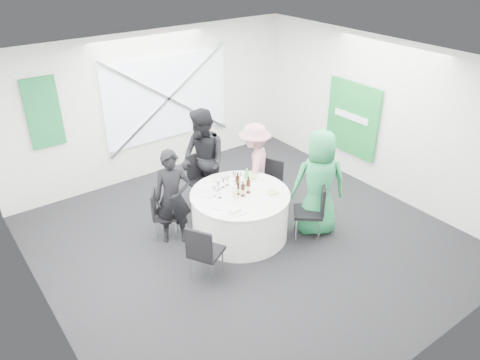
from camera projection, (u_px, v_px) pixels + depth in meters
floor at (247, 240)px, 7.47m from camera, size 6.00×6.00×0.00m
ceiling at (249, 66)px, 6.13m from camera, size 6.00×6.00×0.00m
wall_back at (153, 105)px, 8.92m from camera, size 6.00×0.00×6.00m
wall_front at (429, 268)px, 4.68m from camera, size 6.00×0.00×6.00m
wall_left at (35, 231)px, 5.24m from camera, size 0.00×6.00×6.00m
wall_right at (381, 117)px, 8.36m from camera, size 0.00×6.00×6.00m
window_panel at (168, 98)px, 9.00m from camera, size 2.60×0.03×1.60m
window_brace_a at (169, 98)px, 8.97m from camera, size 2.63×0.05×1.84m
window_brace_b at (169, 98)px, 8.97m from camera, size 2.63×0.05×1.84m
green_banner at (44, 113)px, 7.70m from camera, size 0.55×0.04×1.20m
green_sign at (352, 119)px, 8.85m from camera, size 0.05×1.20×1.40m
banquet_table at (240, 214)px, 7.43m from camera, size 1.56×1.56×0.76m
chair_back at (202, 177)px, 8.12m from camera, size 0.45×0.46×0.99m
chair_back_left at (161, 211)px, 7.34m from camera, size 0.52×0.51×0.82m
chair_back_right at (271, 179)px, 8.26m from camera, size 0.50×0.49×0.82m
chair_front_right at (314, 207)px, 7.28m from camera, size 0.61×0.61×0.95m
chair_front_left at (203, 250)px, 6.35m from camera, size 0.57×0.57×0.91m
person_man_back_left at (173, 197)px, 7.13m from camera, size 0.67×0.60×1.54m
person_man_back at (203, 161)px, 7.94m from camera, size 0.49×0.88×1.80m
person_woman_pink at (254, 165)px, 8.11m from camera, size 1.05×0.97×1.52m
person_woman_green at (319, 183)px, 7.29m from camera, size 1.02×0.92×1.75m
plate_back at (221, 178)px, 7.69m from camera, size 0.28×0.28×0.01m
plate_back_left at (207, 193)px, 7.25m from camera, size 0.30×0.30×0.01m
plate_back_right at (253, 177)px, 7.68m from camera, size 0.24×0.24×0.04m
plate_front_right at (272, 193)px, 7.24m from camera, size 0.27×0.27×0.04m
plate_front_left at (237, 211)px, 6.80m from camera, size 0.28×0.28×0.01m
napkin at (234, 210)px, 6.75m from camera, size 0.18×0.13×0.04m
beer_bottle_a at (238, 189)px, 7.18m from camera, size 0.06×0.06×0.25m
beer_bottle_b at (237, 183)px, 7.34m from camera, size 0.06×0.06×0.27m
beer_bottle_c at (248, 187)px, 7.22m from camera, size 0.06×0.06×0.28m
beer_bottle_d at (243, 191)px, 7.14m from camera, size 0.06×0.06×0.26m
green_water_bottle at (247, 179)px, 7.40m from camera, size 0.08×0.08×0.31m
clear_water_bottle at (235, 192)px, 7.05m from camera, size 0.08×0.08×0.29m
wine_glass_a at (218, 184)px, 7.26m from camera, size 0.07×0.07×0.17m
wine_glass_b at (220, 191)px, 7.08m from camera, size 0.07×0.07×0.17m
wine_glass_c at (214, 189)px, 7.12m from camera, size 0.07×0.07×0.17m
wine_glass_d at (227, 178)px, 7.42m from camera, size 0.07×0.07×0.17m
wine_glass_e at (240, 176)px, 7.50m from camera, size 0.07×0.07×0.17m
wine_glass_f at (223, 180)px, 7.36m from camera, size 0.07×0.07×0.17m
wine_glass_g at (235, 175)px, 7.53m from camera, size 0.07×0.07×0.17m
fork_a at (217, 209)px, 6.84m from camera, size 0.10×0.13×0.01m
knife_a at (241, 213)px, 6.74m from camera, size 0.10×0.13×0.01m
fork_b at (260, 179)px, 7.66m from camera, size 0.10×0.13×0.01m
knife_b at (245, 176)px, 7.75m from camera, size 0.08×0.14×0.01m
fork_c at (230, 177)px, 7.73m from camera, size 0.15×0.02×0.01m
knife_c at (213, 182)px, 7.58m from camera, size 0.15×0.03×0.01m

